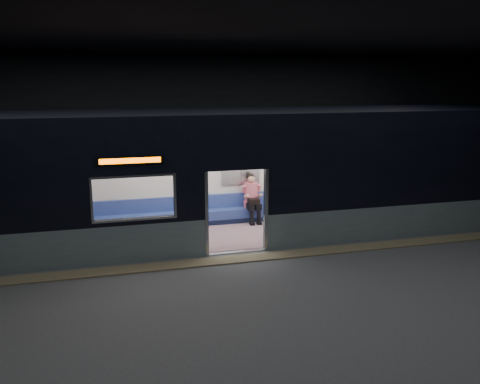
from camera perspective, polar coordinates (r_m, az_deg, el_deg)
name	(u,v)px	position (r m, az deg, el deg)	size (l,w,h in m)	color
station_floor	(249,268)	(11.55, 0.99, -8.50)	(24.00, 14.00, 0.01)	#47494C
station_envelope	(249,103)	(10.79, 1.06, 10.01)	(24.00, 14.00, 5.00)	black
tactile_strip	(242,259)	(12.04, 0.25, -7.50)	(22.80, 0.50, 0.03)	#8C7F59
metro_car	(222,168)	(13.44, -2.05, 2.69)	(18.00, 3.04, 3.35)	gray
passenger	(252,195)	(14.88, 1.32, -0.39)	(0.41, 0.72, 1.41)	black
handbag	(254,201)	(14.69, 1.56, -1.06)	(0.31, 0.27, 0.16)	black
transit_map	(241,171)	(14.97, 0.07, 2.33)	(1.05, 0.03, 0.68)	white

